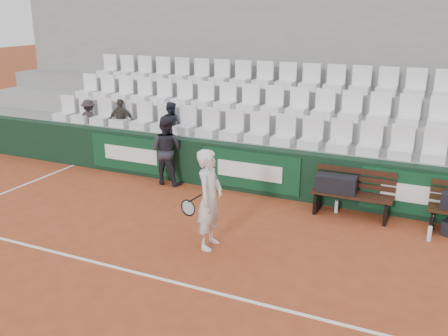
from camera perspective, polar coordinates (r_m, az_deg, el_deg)
ground at (r=7.50m, az=-6.93°, el=-12.56°), size 80.00×80.00×0.00m
court_baseline at (r=7.50m, az=-6.93°, el=-12.53°), size 18.00×0.06×0.01m
back_barrier at (r=10.57m, az=4.64°, el=-0.34°), size 18.00×0.34×1.00m
grandstand_tier_front at (r=11.17m, az=5.44°, el=0.61°), size 18.00×0.95×1.00m
grandstand_tier_mid at (r=11.97m, az=7.00°, el=2.85°), size 18.00×0.95×1.45m
grandstand_tier_back at (r=12.80m, az=8.37°, el=4.80°), size 18.00×0.95×1.90m
grandstand_rear_wall at (r=13.18m, az=9.41°, el=10.64°), size 18.00×0.30×4.40m
seat_row_front at (r=10.80m, az=5.25°, el=4.50°), size 11.90×0.44×0.63m
seat_row_mid at (r=11.59m, az=6.92°, el=7.62°), size 11.90×0.44×0.63m
seat_row_back at (r=12.42m, az=8.39°, el=10.33°), size 11.90×0.44×0.63m
bench_left at (r=9.78m, az=14.35°, el=-4.09°), size 1.50×0.56×0.45m
sports_bag_left at (r=9.68m, az=12.70°, el=-1.78°), size 0.76×0.36×0.32m
water_bottle_near at (r=9.91m, az=12.71°, el=-4.32°), size 0.07×0.07×0.25m
water_bottle_far at (r=9.22m, az=22.43°, el=-6.95°), size 0.07×0.07×0.26m
tennis_player at (r=8.07m, az=-1.68°, el=-3.61°), size 0.72×0.64×1.67m
ball_kid at (r=11.16m, az=-6.62°, el=2.04°), size 0.78×0.62×1.56m
spectator_a at (r=13.25m, az=-15.31°, el=7.27°), size 0.68×0.41×1.02m
spectator_b at (r=12.62m, az=-11.77°, el=7.25°), size 0.70×0.44×1.12m
spectator_c at (r=11.84m, az=-6.18°, el=6.93°), size 0.58×0.46×1.15m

